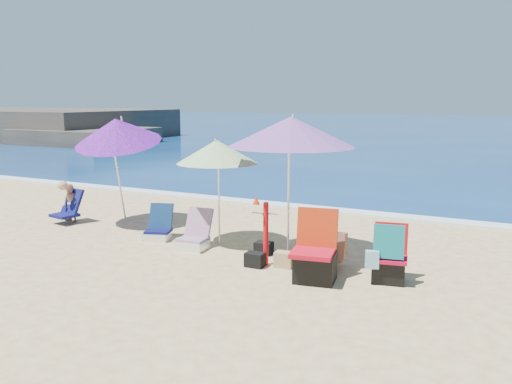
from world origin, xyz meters
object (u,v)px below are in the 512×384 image
at_px(chair_rainbow, 194,238).
at_px(chair_navy, 158,230).
at_px(camp_chair_left, 315,260).
at_px(person_center, 328,242).
at_px(umbrella_turquoise, 291,132).
at_px(umbrella_striped, 217,152).
at_px(person_left, 70,203).
at_px(furled_umbrella, 264,227).
at_px(camp_chair_right, 388,261).
at_px(umbrella_blue, 117,131).

bearing_deg(chair_rainbow, chair_navy, 167.35).
bearing_deg(camp_chair_left, chair_rainbow, 165.94).
distance_m(camp_chair_left, person_center, 0.63).
relative_size(umbrella_turquoise, umbrella_striped, 1.23).
height_order(chair_rainbow, person_left, person_left).
xyz_separation_m(camp_chair_left, person_center, (-0.02, 0.62, 0.11)).
bearing_deg(umbrella_turquoise, camp_chair_left, -48.96).
bearing_deg(camp_chair_left, furled_umbrella, 161.70).
bearing_deg(umbrella_striped, camp_chair_right, -11.07).
bearing_deg(umbrella_striped, chair_navy, -169.64).
height_order(furled_umbrella, chair_navy, furled_umbrella).
bearing_deg(chair_rainbow, camp_chair_left, -14.06).
bearing_deg(person_center, umbrella_turquoise, 158.83).
bearing_deg(umbrella_striped, furled_umbrella, -29.52).
xyz_separation_m(chair_rainbow, person_left, (-3.50, 0.47, 0.24)).
height_order(umbrella_blue, person_left, umbrella_blue).
xyz_separation_m(person_center, person_left, (-6.01, 0.49, -0.00)).
bearing_deg(furled_umbrella, umbrella_blue, 164.41).
bearing_deg(person_left, umbrella_blue, 15.40).
bearing_deg(umbrella_blue, camp_chair_left, -16.15).
xyz_separation_m(chair_navy, camp_chair_right, (4.45, -0.42, 0.15)).
height_order(chair_navy, person_left, person_left).
height_order(umbrella_blue, camp_chair_left, umbrella_blue).
relative_size(umbrella_turquoise, umbrella_blue, 0.99).
xyz_separation_m(chair_navy, person_left, (-2.54, 0.26, 0.25)).
bearing_deg(chair_navy, chair_rainbow, -12.65).
xyz_separation_m(umbrella_striped, chair_rainbow, (-0.23, -0.43, -1.52)).
distance_m(umbrella_turquoise, chair_navy, 3.31).
height_order(umbrella_striped, camp_chair_right, umbrella_striped).
distance_m(chair_navy, camp_chair_left, 3.59).
bearing_deg(umbrella_striped, camp_chair_left, -24.90).
relative_size(umbrella_blue, person_center, 2.75).
bearing_deg(camp_chair_left, umbrella_striped, 155.10).
bearing_deg(camp_chair_left, chair_navy, 166.33).
height_order(umbrella_turquoise, chair_rainbow, umbrella_turquoise).
bearing_deg(person_center, camp_chair_left, -88.02).
height_order(umbrella_striped, chair_navy, umbrella_striped).
bearing_deg(camp_chair_left, camp_chair_right, 23.92).
xyz_separation_m(umbrella_striped, camp_chair_left, (2.30, -1.07, -1.38)).
height_order(umbrella_blue, chair_navy, umbrella_blue).
bearing_deg(umbrella_turquoise, umbrella_blue, 173.03).
distance_m(furled_umbrella, chair_navy, 2.59).
xyz_separation_m(umbrella_striped, person_center, (2.28, -0.45, -1.27)).
relative_size(umbrella_turquoise, person_center, 2.72).
bearing_deg(chair_rainbow, umbrella_blue, 161.68).
bearing_deg(umbrella_striped, umbrella_turquoise, -5.69).
xyz_separation_m(chair_rainbow, camp_chair_left, (2.52, -0.63, 0.13)).
distance_m(umbrella_turquoise, umbrella_blue, 4.13).
xyz_separation_m(camp_chair_right, person_left, (-6.99, 0.68, 0.10)).
bearing_deg(chair_navy, umbrella_blue, 157.98).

